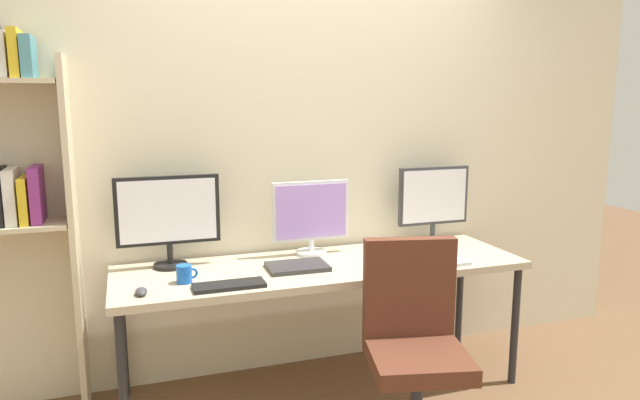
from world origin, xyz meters
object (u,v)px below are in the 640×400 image
object	(u,v)px
keyboard_left	(229,285)
computer_mouse	(141,291)
monitor_left	(168,216)
keyboard_right	(434,264)
desk	(323,273)
laptop_closed	(297,267)
monitor_center	(311,216)
monitor_right	(433,201)
office_chair	(414,367)
coffee_mug	(185,274)

from	to	relation	value
keyboard_left	computer_mouse	xyz separation A→B (m)	(-0.41, 0.03, 0.01)
monitor_left	keyboard_left	size ratio (longest dim) A/B	1.57
keyboard_right	desk	bearing A→B (deg)	157.67
computer_mouse	laptop_closed	world-z (taller)	computer_mouse
desk	monitor_center	world-z (taller)	monitor_center
monitor_right	keyboard_left	size ratio (longest dim) A/B	1.39
monitor_center	keyboard_left	xyz separation A→B (m)	(-0.56, -0.44, -0.22)
monitor_center	laptop_closed	size ratio (longest dim) A/B	1.43
monitor_right	laptop_closed	world-z (taller)	monitor_right
monitor_right	office_chair	bearing A→B (deg)	-123.47
keyboard_right	laptop_closed	xyz separation A→B (m)	(-0.72, 0.19, 0.00)
office_chair	keyboard_left	size ratio (longest dim) A/B	2.85
monitor_center	keyboard_right	world-z (taller)	monitor_center
desk	laptop_closed	bearing A→B (deg)	-165.61
office_chair	monitor_left	xyz separation A→B (m)	(-1.03, 0.87, 0.62)
keyboard_left	computer_mouse	size ratio (longest dim) A/B	3.62
office_chair	monitor_left	size ratio (longest dim) A/B	1.82
desk	coffee_mug	xyz separation A→B (m)	(-0.76, -0.09, 0.10)
desk	coffee_mug	distance (m)	0.77
monitor_right	keyboard_right	distance (m)	0.57
monitor_center	coffee_mug	world-z (taller)	monitor_center
office_chair	monitor_right	bearing A→B (deg)	56.53
monitor_center	keyboard_right	bearing A→B (deg)	-38.30
desk	keyboard_right	bearing A→B (deg)	-22.33
monitor_right	desk	bearing A→B (deg)	-165.16
monitor_right	computer_mouse	xyz separation A→B (m)	(-1.77, -0.42, -0.25)
monitor_right	laptop_closed	xyz separation A→B (m)	(-0.96, -0.25, -0.26)
monitor_right	computer_mouse	world-z (taller)	monitor_right
monitor_right	keyboard_left	distance (m)	1.45
desk	monitor_left	xyz separation A→B (m)	(-0.80, 0.21, 0.33)
keyboard_right	laptop_closed	size ratio (longest dim) A/B	1.24
office_chair	computer_mouse	size ratio (longest dim) A/B	10.31
desk	computer_mouse	bearing A→B (deg)	-168.11
coffee_mug	laptop_closed	bearing A→B (deg)	4.54
keyboard_right	computer_mouse	world-z (taller)	computer_mouse
monitor_center	laptop_closed	xyz separation A→B (m)	(-0.16, -0.25, -0.22)
monitor_right	keyboard_right	xyz separation A→B (m)	(-0.24, -0.44, -0.26)
keyboard_right	computer_mouse	xyz separation A→B (m)	(-1.53, 0.03, 0.01)
office_chair	monitor_center	bearing A→B (deg)	104.60
desk	monitor_right	distance (m)	0.89
desk	keyboard_right	distance (m)	0.61
monitor_center	laptop_closed	distance (m)	0.37
keyboard_right	computer_mouse	distance (m)	1.53
computer_mouse	laptop_closed	bearing A→B (deg)	11.39
monitor_center	keyboard_right	size ratio (longest dim) A/B	1.15
monitor_center	monitor_right	size ratio (longest dim) A/B	0.95
keyboard_left	keyboard_right	size ratio (longest dim) A/B	0.87
monitor_left	laptop_closed	bearing A→B (deg)	-21.54
desk	monitor_left	size ratio (longest dim) A/B	4.11
desk	office_chair	bearing A→B (deg)	-70.98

